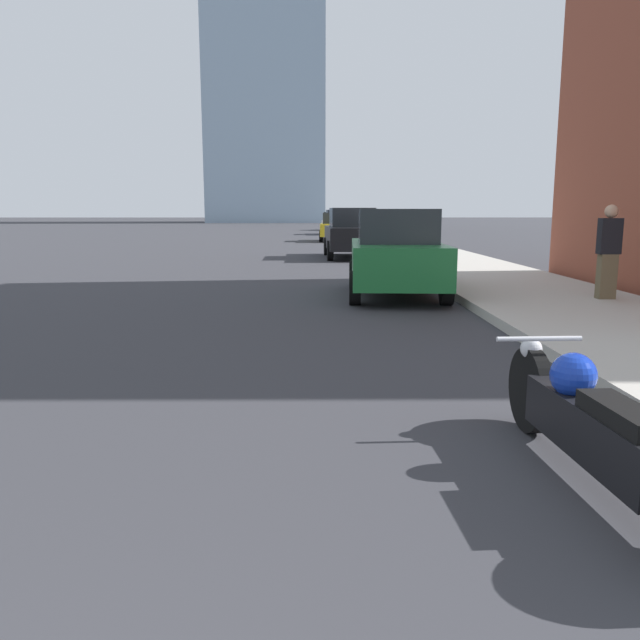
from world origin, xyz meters
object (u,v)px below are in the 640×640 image
(parked_car_blue, at_px, (336,222))
(pedestrian, at_px, (608,251))
(parked_car_green, at_px, (396,254))
(parked_car_yellow, at_px, (337,227))
(parked_car_white, at_px, (333,221))
(motorcycle, at_px, (590,423))
(parked_car_black, at_px, (352,233))

(parked_car_blue, distance_m, pedestrian, 36.31)
(parked_car_green, xyz_separation_m, parked_car_yellow, (-0.37, 23.52, -0.03))
(parked_car_blue, height_order, parked_car_white, parked_car_blue)
(motorcycle, relative_size, parked_car_blue, 0.58)
(parked_car_black, distance_m, parked_car_blue, 24.11)
(parked_car_black, bearing_deg, parked_car_blue, 87.91)
(parked_car_black, xyz_separation_m, parked_car_white, (0.25, 35.37, -0.07))
(parked_car_blue, height_order, pedestrian, parked_car_blue)
(parked_car_yellow, bearing_deg, parked_car_white, 90.62)
(parked_car_white, bearing_deg, motorcycle, -85.53)
(parked_car_green, relative_size, pedestrian, 2.53)
(parked_car_yellow, bearing_deg, parked_car_green, -87.59)
(motorcycle, distance_m, parked_car_blue, 43.27)
(parked_car_blue, xyz_separation_m, pedestrian, (3.52, -36.14, 0.07))
(parked_car_black, distance_m, pedestrian, 12.60)
(parked_car_black, bearing_deg, parked_car_green, -90.08)
(parked_car_black, xyz_separation_m, parked_car_blue, (0.21, 24.11, 0.01))
(parked_car_yellow, xyz_separation_m, parked_car_white, (0.35, 22.40, 0.02))
(motorcycle, height_order, parked_car_green, parked_car_green)
(pedestrian, bearing_deg, parked_car_white, 94.20)
(pedestrian, bearing_deg, parked_car_green, 156.65)
(parked_car_blue, relative_size, parked_car_white, 1.02)
(parked_car_black, xyz_separation_m, pedestrian, (3.73, -12.03, 0.08))
(parked_car_white, height_order, pedestrian, pedestrian)
(parked_car_black, distance_m, parked_car_yellow, 12.98)
(motorcycle, relative_size, parked_car_green, 0.62)
(motorcycle, bearing_deg, parked_car_yellow, 87.90)
(parked_car_green, height_order, parked_car_black, parked_car_black)
(parked_car_green, relative_size, parked_car_white, 0.95)
(parked_car_green, bearing_deg, parked_car_blue, 93.05)
(parked_car_green, relative_size, parked_car_yellow, 1.02)
(parked_car_blue, bearing_deg, parked_car_white, 86.96)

